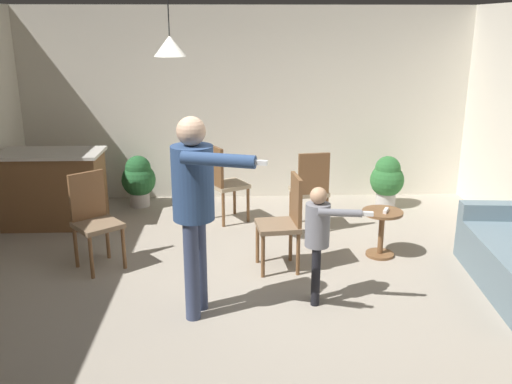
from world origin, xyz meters
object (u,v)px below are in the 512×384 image
spare_remote_on_table (386,211)px  potted_plant_by_wall (139,179)px  dining_chair_spare (285,219)px  side_table_by_couch (381,228)px  dining_chair_by_counter (224,180)px  person_child (318,232)px  dining_chair_near_wall (94,217)px  potted_plant_corner (387,179)px  dining_chair_centre_back (311,188)px  person_adult (195,196)px  kitchen_counter (53,189)px

spare_remote_on_table → potted_plant_by_wall: bearing=147.4°
dining_chair_spare → potted_plant_by_wall: dining_chair_spare is taller
side_table_by_couch → dining_chair_by_counter: bearing=145.7°
person_child → dining_chair_near_wall: size_ratio=1.10×
dining_chair_near_wall → potted_plant_by_wall: dining_chair_near_wall is taller
dining_chair_by_counter → potted_plant_corner: (2.25, 0.53, -0.15)m
person_child → dining_chair_spare: person_child is taller
spare_remote_on_table → dining_chair_centre_back: bearing=128.8°
person_child → spare_remote_on_table: 1.33m
side_table_by_couch → dining_chair_by_counter: 2.12m
person_child → dining_chair_near_wall: bearing=-103.5°
dining_chair_centre_back → dining_chair_near_wall: bearing=-165.9°
side_table_by_couch → dining_chair_near_wall: 3.07m
potted_plant_corner → spare_remote_on_table: potted_plant_corner is taller
person_adult → person_child: (1.07, 0.17, -0.40)m
person_child → dining_chair_by_counter: bearing=-149.8°
dining_chair_spare → potted_plant_corner: 2.57m
person_child → dining_chair_near_wall: (-2.20, 0.89, -0.14)m
dining_chair_centre_back → spare_remote_on_table: size_ratio=7.69×
side_table_by_couch → dining_chair_centre_back: 1.09m
kitchen_counter → potted_plant_by_wall: bearing=37.5°
person_adult → potted_plant_by_wall: bearing=-144.4°
potted_plant_by_wall → potted_plant_corner: bearing=-2.3°
kitchen_counter → dining_chair_centre_back: (3.20, -0.31, 0.07)m
person_child → dining_chair_spare: size_ratio=1.10×
dining_chair_near_wall → spare_remote_on_table: size_ratio=7.69×
dining_chair_centre_back → potted_plant_by_wall: size_ratio=1.39×
spare_remote_on_table → potted_plant_corner: bearing=74.4°
potted_plant_corner → spare_remote_on_table: bearing=-105.6°
side_table_by_couch → dining_chair_centre_back: (-0.67, 0.83, 0.22)m
kitchen_counter → person_child: bearing=-35.7°
dining_chair_by_counter → kitchen_counter: bearing=-117.7°
kitchen_counter → dining_chair_near_wall: bearing=-57.6°
person_child → dining_chair_near_wall: 2.38m
side_table_by_couch → person_adult: person_adult is taller
kitchen_counter → dining_chair_by_counter: (2.13, 0.05, 0.07)m
person_adult → dining_chair_centre_back: 2.45m
person_adult → dining_chair_near_wall: person_adult is taller
potted_plant_by_wall → dining_chair_near_wall: bearing=-93.5°
kitchen_counter → side_table_by_couch: (3.87, -1.13, -0.15)m
dining_chair_spare → person_adult: bearing=131.1°
kitchen_counter → dining_chair_near_wall: 1.52m
person_adult → person_child: person_adult is taller
potted_plant_by_wall → person_child: bearing=-54.2°
side_table_by_couch → person_adult: 2.39m
potted_plant_by_wall → spare_remote_on_table: size_ratio=5.54×
dining_chair_centre_back → potted_plant_corner: (1.19, 0.89, -0.15)m
dining_chair_centre_back → spare_remote_on_table: dining_chair_centre_back is taller
side_table_by_couch → dining_chair_spare: 1.15m
dining_chair_by_counter → person_child: bearing=-7.3°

